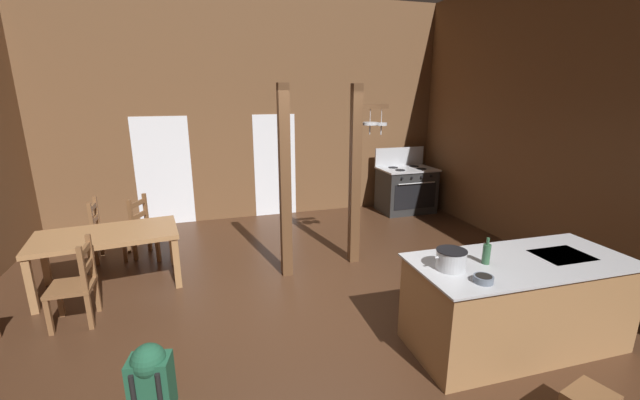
# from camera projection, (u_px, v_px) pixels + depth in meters

# --- Properties ---
(ground_plane) EXTENTS (8.50, 8.88, 0.10)m
(ground_plane) POSITION_uv_depth(u_px,v_px,m) (312.00, 322.00, 4.52)
(ground_plane) COLOR #422819
(wall_back) EXTENTS (8.50, 0.14, 4.24)m
(wall_back) POSITION_uv_depth(u_px,v_px,m) (253.00, 111.00, 7.73)
(wall_back) COLOR brown
(wall_back) RESTS_ON ground_plane
(wall_right) EXTENTS (0.14, 8.88, 4.24)m
(wall_right) POSITION_uv_depth(u_px,v_px,m) (607.00, 121.00, 5.06)
(wall_right) COLOR brown
(wall_right) RESTS_ON ground_plane
(glazed_door_back_left) EXTENTS (1.00, 0.01, 2.05)m
(glazed_door_back_left) POSITION_uv_depth(u_px,v_px,m) (164.00, 172.00, 7.46)
(glazed_door_back_left) COLOR white
(glazed_door_back_left) RESTS_ON ground_plane
(glazed_panel_back_right) EXTENTS (0.84, 0.01, 2.05)m
(glazed_panel_back_right) POSITION_uv_depth(u_px,v_px,m) (275.00, 166.00, 8.06)
(glazed_panel_back_right) COLOR white
(glazed_panel_back_right) RESTS_ON ground_plane
(kitchen_island) EXTENTS (2.18, 1.01, 0.92)m
(kitchen_island) POSITION_uv_depth(u_px,v_px,m) (516.00, 303.00, 3.95)
(kitchen_island) COLOR #9E7044
(kitchen_island) RESTS_ON ground_plane
(stove_range) EXTENTS (1.14, 0.82, 1.32)m
(stove_range) POSITION_uv_depth(u_px,v_px,m) (406.00, 189.00, 8.43)
(stove_range) COLOR #292929
(stove_range) RESTS_ON ground_plane
(support_post_with_pot_rack) EXTENTS (0.53, 0.22, 2.59)m
(support_post_with_pot_rack) POSITION_uv_depth(u_px,v_px,m) (357.00, 171.00, 5.69)
(support_post_with_pot_rack) COLOR brown
(support_post_with_pot_rack) RESTS_ON ground_plane
(support_post_center) EXTENTS (0.14, 0.14, 2.59)m
(support_post_center) POSITION_uv_depth(u_px,v_px,m) (285.00, 184.00, 5.27)
(support_post_center) COLOR brown
(support_post_center) RESTS_ON ground_plane
(dining_table) EXTENTS (1.79, 1.09, 0.74)m
(dining_table) POSITION_uv_depth(u_px,v_px,m) (107.00, 240.00, 5.10)
(dining_table) COLOR #9E7044
(dining_table) RESTS_ON ground_plane
(ladderback_chair_near_window) EXTENTS (0.59, 0.59, 0.95)m
(ladderback_chair_near_window) POSITION_uv_depth(u_px,v_px,m) (148.00, 228.00, 6.12)
(ladderback_chair_near_window) COLOR brown
(ladderback_chair_near_window) RESTS_ON ground_plane
(ladderback_chair_by_post) EXTENTS (0.44, 0.44, 0.95)m
(ladderback_chair_by_post) POSITION_uv_depth(u_px,v_px,m) (76.00, 285.00, 4.34)
(ladderback_chair_by_post) COLOR brown
(ladderback_chair_by_post) RESTS_ON ground_plane
(ladderback_chair_at_table_end) EXTENTS (0.45, 0.45, 0.95)m
(ladderback_chair_at_table_end) POSITION_uv_depth(u_px,v_px,m) (107.00, 231.00, 5.99)
(ladderback_chair_at_table_end) COLOR brown
(ladderback_chair_at_table_end) RESTS_ON ground_plane
(backpack) EXTENTS (0.36, 0.34, 0.60)m
(backpack) POSITION_uv_depth(u_px,v_px,m) (151.00, 376.00, 3.14)
(backpack) COLOR #1E5138
(backpack) RESTS_ON ground_plane
(stockpot_on_counter) EXTENTS (0.34, 0.28, 0.19)m
(stockpot_on_counter) POSITION_uv_depth(u_px,v_px,m) (451.00, 260.00, 3.61)
(stockpot_on_counter) COLOR #B7BABF
(stockpot_on_counter) RESTS_ON kitchen_island
(mixing_bowl_on_counter) EXTENTS (0.17, 0.17, 0.06)m
(mixing_bowl_on_counter) POSITION_uv_depth(u_px,v_px,m) (483.00, 279.00, 3.37)
(mixing_bowl_on_counter) COLOR slate
(mixing_bowl_on_counter) RESTS_ON kitchen_island
(bottle_tall_on_counter) EXTENTS (0.07, 0.07, 0.26)m
(bottle_tall_on_counter) POSITION_uv_depth(u_px,v_px,m) (486.00, 253.00, 3.72)
(bottle_tall_on_counter) COLOR #2D5638
(bottle_tall_on_counter) RESTS_ON kitchen_island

